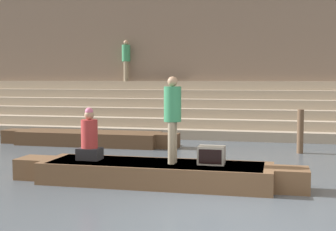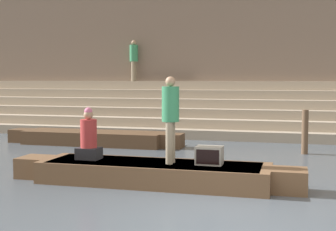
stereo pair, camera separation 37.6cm
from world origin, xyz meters
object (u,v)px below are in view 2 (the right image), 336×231
object	(u,v)px
rowboat_main	(153,172)
person_rowing	(89,139)
mooring_post	(305,132)
person_on_steps	(134,58)
moored_boat_shore	(94,137)
person_standing	(170,113)
tv_set	(209,155)

from	to	relation	value
rowboat_main	person_rowing	size ratio (longest dim) A/B	5.50
rowboat_main	mooring_post	world-z (taller)	mooring_post
rowboat_main	person_on_steps	size ratio (longest dim) A/B	3.50
rowboat_main	person_on_steps	world-z (taller)	person_on_steps
moored_boat_shore	person_on_steps	size ratio (longest dim) A/B	3.44
rowboat_main	mooring_post	distance (m)	5.87
person_rowing	person_on_steps	distance (m)	10.66
person_standing	tv_set	size ratio (longest dim) A/B	3.31
tv_set	person_on_steps	xyz separation A→B (m)	(-5.13, 10.07, 2.48)
person_standing	mooring_post	world-z (taller)	person_standing
rowboat_main	mooring_post	bearing A→B (deg)	58.26
tv_set	person_on_steps	distance (m)	11.57
person_rowing	mooring_post	distance (m)	6.76
person_on_steps	person_standing	bearing A→B (deg)	146.06
person_standing	person_rowing	size ratio (longest dim) A/B	1.59
moored_boat_shore	person_on_steps	world-z (taller)	person_on_steps
mooring_post	person_on_steps	distance (m)	9.18
moored_boat_shore	person_rowing	bearing A→B (deg)	-65.91
rowboat_main	person_on_steps	xyz separation A→B (m)	(-3.95, 10.16, 2.89)
person_rowing	person_on_steps	bearing A→B (deg)	102.36
rowboat_main	moored_boat_shore	bearing A→B (deg)	126.53
mooring_post	person_on_steps	size ratio (longest dim) A/B	0.73
rowboat_main	moored_boat_shore	distance (m)	6.28
moored_boat_shore	person_on_steps	distance (m)	5.82
rowboat_main	moored_boat_shore	size ratio (longest dim) A/B	1.02
person_standing	moored_boat_shore	distance (m)	6.61
person_rowing	person_on_steps	xyz separation A→B (m)	(-2.47, 10.13, 2.22)
person_standing	tv_set	distance (m)	1.18
person_on_steps	tv_set	bearing A→B (deg)	149.97
mooring_post	person_standing	bearing A→B (deg)	-119.76
rowboat_main	person_standing	xyz separation A→B (m)	(0.37, 0.02, 1.26)
person_standing	person_on_steps	size ratio (longest dim) A/B	1.01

